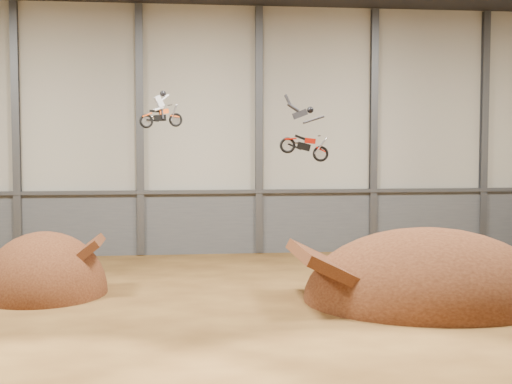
{
  "coord_description": "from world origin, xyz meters",
  "views": [
    {
      "loc": [
        -1.51,
        -25.35,
        6.19
      ],
      "look_at": [
        1.91,
        4.0,
        4.23
      ],
      "focal_mm": 50.0,
      "sensor_mm": 36.0,
      "label": 1
    }
  ],
  "objects_px": {
    "landing_ramp": "(428,300)",
    "takeoff_ramp": "(44,294)",
    "fmx_rider_b": "(302,129)",
    "fmx_rider_a": "(161,107)"
  },
  "relations": [
    {
      "from": "fmx_rider_a",
      "to": "takeoff_ramp",
      "type": "bearing_deg",
      "value": 177.14
    },
    {
      "from": "takeoff_ramp",
      "to": "landing_ramp",
      "type": "relative_size",
      "value": 0.6
    },
    {
      "from": "takeoff_ramp",
      "to": "fmx_rider_a",
      "type": "relative_size",
      "value": 3.15
    },
    {
      "from": "landing_ramp",
      "to": "takeoff_ramp",
      "type": "bearing_deg",
      "value": 169.06
    },
    {
      "from": "takeoff_ramp",
      "to": "fmx_rider_a",
      "type": "height_order",
      "value": "fmx_rider_a"
    },
    {
      "from": "fmx_rider_a",
      "to": "fmx_rider_b",
      "type": "bearing_deg",
      "value": -38.54
    },
    {
      "from": "takeoff_ramp",
      "to": "fmx_rider_b",
      "type": "distance_m",
      "value": 12.73
    },
    {
      "from": "landing_ramp",
      "to": "fmx_rider_b",
      "type": "xyz_separation_m",
      "value": [
        -4.81,
        1.79,
        6.85
      ]
    },
    {
      "from": "fmx_rider_a",
      "to": "fmx_rider_b",
      "type": "distance_m",
      "value": 6.31
    },
    {
      "from": "takeoff_ramp",
      "to": "landing_ramp",
      "type": "height_order",
      "value": "landing_ramp"
    }
  ]
}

